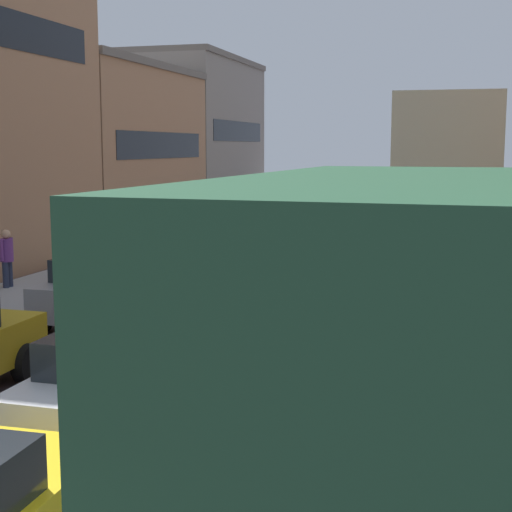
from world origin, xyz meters
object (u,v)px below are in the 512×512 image
bus_far_queue_secondary (452,190)px  pedestrian_mid_sidewalk (75,249)px  sedan_left_lane_third (113,284)px  pedestrian_far_sidewalk (7,257)px  sedan_right_lane_behind_truck (425,319)px  removalist_box_truck (411,359)px  wagon_right_lane_far (443,269)px  sedan_centre_lane_second (140,373)px  hatchback_centre_lane_third (258,291)px  bus_mid_queue_primary (446,180)px

bus_far_queue_secondary → pedestrian_mid_sidewalk: bus_far_queue_secondary is taller
sedan_left_lane_third → pedestrian_far_sidewalk: (-4.07, 2.10, 0.15)m
sedan_left_lane_third → sedan_right_lane_behind_truck: (6.84, -1.66, 0.00)m
sedan_right_lane_behind_truck → pedestrian_mid_sidewalk: bearing=60.5°
removalist_box_truck → bus_far_queue_secondary: removalist_box_truck is taller
pedestrian_far_sidewalk → bus_far_queue_secondary: bearing=61.7°
wagon_right_lane_far → pedestrian_mid_sidewalk: bearing=94.0°
pedestrian_far_sidewalk → pedestrian_mid_sidewalk: bearing=63.1°
pedestrian_far_sidewalk → sedan_right_lane_behind_truck: bearing=-19.1°
sedan_right_lane_behind_truck → wagon_right_lane_far: same height
sedan_centre_lane_second → wagon_right_lane_far: bearing=-19.2°
removalist_box_truck → pedestrian_mid_sidewalk: size_ratio=4.69×
sedan_left_lane_third → hatchback_centre_lane_third: bearing=-90.3°
bus_mid_queue_primary → sedan_centre_lane_second: bearing=164.6°
removalist_box_truck → pedestrian_far_sidewalk: (-11.16, 10.57, -1.03)m
sedan_right_lane_behind_truck → bus_mid_queue_primary: 9.98m
pedestrian_mid_sidewalk → wagon_right_lane_far: bearing=33.3°
hatchback_centre_lane_third → sedan_right_lane_behind_truck: size_ratio=1.02×
removalist_box_truck → sedan_right_lane_behind_truck: 6.91m
sedan_left_lane_third → pedestrian_far_sidewalk: 4.59m
removalist_box_truck → wagon_right_lane_far: 12.66m
bus_far_queue_secondary → sedan_centre_lane_second: bearing=174.9°
pedestrian_mid_sidewalk → pedestrian_far_sidewalk: (-0.95, -1.88, 0.00)m
hatchback_centre_lane_third → bus_far_queue_secondary: 22.38m
sedan_left_lane_third → wagon_right_lane_far: size_ratio=0.98×
sedan_left_lane_third → pedestrian_mid_sidewalk: 5.06m
sedan_right_lane_behind_truck → sedan_left_lane_third: bearing=76.3°
hatchback_centre_lane_third → pedestrian_far_sidewalk: size_ratio=2.64×
bus_mid_queue_primary → pedestrian_far_sidewalk: size_ratio=6.37×
removalist_box_truck → hatchback_centre_lane_third: 9.35m
sedan_centre_lane_second → hatchback_centre_lane_third: (-0.05, 5.97, 0.00)m
bus_far_queue_secondary → removalist_box_truck: bearing=-177.6°
pedestrian_mid_sidewalk → hatchback_centre_lane_third: bearing=0.8°
sedan_right_lane_behind_truck → wagon_right_lane_far: (0.09, 5.80, 0.00)m
wagon_right_lane_far → pedestrian_mid_sidewalk: size_ratio=2.65×
removalist_box_truck → pedestrian_mid_sidewalk: 16.13m
wagon_right_lane_far → removalist_box_truck: bearing=-176.2°
hatchback_centre_lane_third → bus_mid_queue_primary: bus_mid_queue_primary is taller
bus_mid_queue_primary → bus_far_queue_secondary: 14.05m
wagon_right_lane_far → bus_far_queue_secondary: 18.01m
removalist_box_truck → sedan_centre_lane_second: 4.64m
pedestrian_mid_sidewalk → pedestrian_far_sidewalk: 2.10m
sedan_left_lane_third → wagon_right_lane_far: 8.07m
bus_mid_queue_primary → pedestrian_mid_sidewalk: size_ratio=6.37×
removalist_box_truck → sedan_right_lane_behind_truck: bearing=4.2°
hatchback_centre_lane_third → wagon_right_lane_far: 5.48m
sedan_centre_lane_second → wagon_right_lane_far: 10.71m
bus_far_queue_secondary → bus_mid_queue_primary: bearing=-177.8°
removalist_box_truck → bus_far_queue_secondary: (-0.39, 30.59, -0.21)m
hatchback_centre_lane_third → pedestrian_mid_sidewalk: 7.56m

